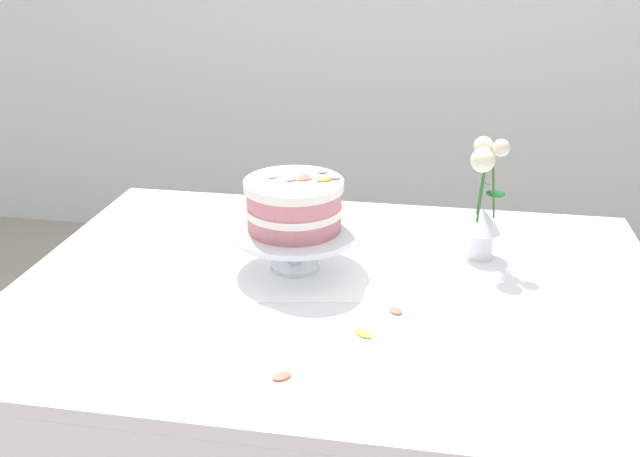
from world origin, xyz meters
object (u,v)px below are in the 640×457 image
dining_table (336,325)px  flower_vase (483,208)px  cake_stand (294,235)px  layer_cake (294,204)px

dining_table → flower_vase: (0.30, 0.21, 0.21)m
dining_table → cake_stand: bearing=143.5°
dining_table → layer_cake: bearing=143.4°
flower_vase → cake_stand: bearing=-162.1°
layer_cake → flower_vase: size_ratio=0.76×
dining_table → cake_stand: (-0.11, 0.08, 0.17)m
layer_cake → flower_vase: (0.41, 0.13, -0.03)m
dining_table → flower_vase: flower_vase is taller
cake_stand → layer_cake: (0.00, 0.00, 0.07)m
dining_table → cake_stand: size_ratio=4.83×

